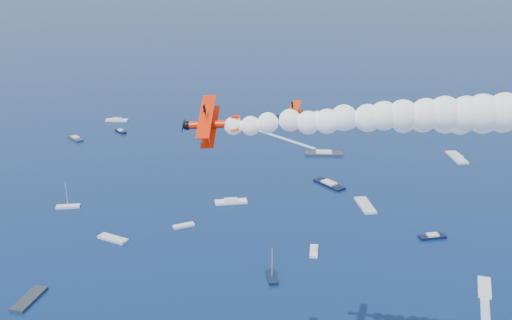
# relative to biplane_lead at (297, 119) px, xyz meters

# --- Properties ---
(biplane_lead) EXTENTS (7.07, 8.32, 6.21)m
(biplane_lead) POSITION_rel_biplane_lead_xyz_m (0.00, 0.00, 0.00)
(biplane_lead) COLOR #F22D05
(biplane_trail) EXTENTS (9.45, 11.58, 9.36)m
(biplane_trail) POSITION_rel_biplane_lead_xyz_m (-10.43, -9.79, 1.33)
(biplane_trail) COLOR #FF2505
(smoke_trail_trail) EXTENTS (67.35, 23.12, 11.79)m
(smoke_trail_trail) POSITION_rel_biplane_lead_xyz_m (22.19, -5.47, 3.86)
(smoke_trail_trail) COLOR white
(spectator_boats) EXTENTS (233.01, 187.60, 0.70)m
(spectator_boats) POSITION_rel_biplane_lead_xyz_m (-15.64, 87.98, -55.30)
(spectator_boats) COLOR white
(spectator_boats) RESTS_ON ground
(boat_wakes) EXTENTS (139.57, 219.31, 0.04)m
(boat_wakes) POSITION_rel_biplane_lead_xyz_m (31.43, 49.22, -55.62)
(boat_wakes) COLOR white
(boat_wakes) RESTS_ON ground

